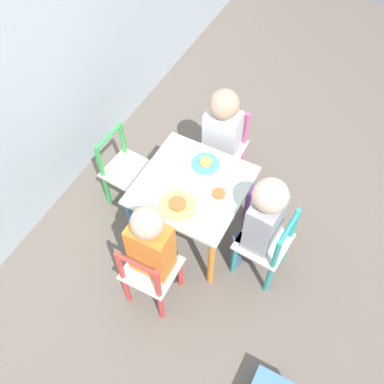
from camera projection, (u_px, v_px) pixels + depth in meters
ground_plane at (192, 230)px, 2.76m from camera, size 6.00×6.00×0.00m
kids_table at (192, 192)px, 2.44m from camera, size 0.56×0.56×0.47m
chair_teal at (267, 245)px, 2.40m from camera, size 0.28×0.28×0.53m
chair_pink at (223, 149)px, 2.80m from camera, size 0.28×0.28×0.53m
chair_red at (150, 274)px, 2.30m from camera, size 0.26×0.26×0.53m
chair_green at (126, 171)px, 2.69m from camera, size 0.28×0.28×0.53m
child_front at (262, 219)px, 2.25m from camera, size 0.21×0.22×0.77m
child_right at (221, 133)px, 2.60m from camera, size 0.22×0.21×0.76m
child_left at (153, 246)px, 2.17m from camera, size 0.21×0.20×0.77m
plate_front at (219, 195)px, 2.33m from camera, size 0.15×0.15×0.03m
plate_right at (205, 163)px, 2.45m from camera, size 0.15×0.15×0.03m
plate_left at (178, 205)px, 2.29m from camera, size 0.20×0.20×0.03m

